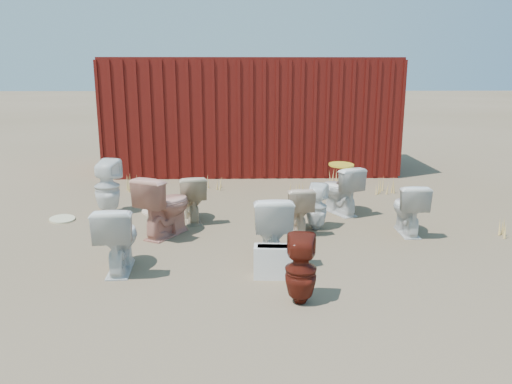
{
  "coord_description": "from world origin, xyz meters",
  "views": [
    {
      "loc": [
        -0.16,
        -5.93,
        2.14
      ],
      "look_at": [
        0.0,
        0.6,
        0.55
      ],
      "focal_mm": 35.0,
      "sensor_mm": 36.0,
      "label": 1
    }
  ],
  "objects_px": {
    "toilet_front_c": "(271,227)",
    "toilet_back_a": "(107,187)",
    "toilet_front_e": "(408,208)",
    "toilet_front_a": "(118,238)",
    "toilet_back_yellowlid": "(340,190)",
    "toilet_back_beige_right": "(298,209)",
    "toilet_front_pink": "(165,205)",
    "shipping_container": "(251,115)",
    "toilet_front_maroon": "(301,270)",
    "loose_tank": "(278,262)",
    "toilet_back_e": "(317,207)",
    "toilet_back_beige_left": "(191,198)"
  },
  "relations": [
    {
      "from": "toilet_front_c",
      "to": "toilet_back_a",
      "type": "relative_size",
      "value": 0.94
    },
    {
      "from": "toilet_front_e",
      "to": "toilet_front_a",
      "type": "bearing_deg",
      "value": 19.24
    },
    {
      "from": "toilet_back_yellowlid",
      "to": "toilet_back_beige_right",
      "type": "bearing_deg",
      "value": 25.19
    },
    {
      "from": "toilet_front_pink",
      "to": "toilet_back_a",
      "type": "xyz_separation_m",
      "value": [
        -1.04,
        1.07,
        0.01
      ]
    },
    {
      "from": "shipping_container",
      "to": "toilet_back_yellowlid",
      "type": "xyz_separation_m",
      "value": [
        1.31,
        -3.75,
        -0.83
      ]
    },
    {
      "from": "toilet_front_maroon",
      "to": "toilet_front_e",
      "type": "bearing_deg",
      "value": -122.26
    },
    {
      "from": "toilet_front_c",
      "to": "shipping_container",
      "type": "bearing_deg",
      "value": -90.43
    },
    {
      "from": "toilet_front_c",
      "to": "toilet_front_maroon",
      "type": "height_order",
      "value": "toilet_front_c"
    },
    {
      "from": "toilet_front_a",
      "to": "toilet_back_a",
      "type": "relative_size",
      "value": 0.9
    },
    {
      "from": "toilet_front_c",
      "to": "toilet_front_maroon",
      "type": "relative_size",
      "value": 1.19
    },
    {
      "from": "toilet_back_a",
      "to": "loose_tank",
      "type": "bearing_deg",
      "value": 146.51
    },
    {
      "from": "toilet_front_pink",
      "to": "toilet_back_beige_right",
      "type": "relative_size",
      "value": 1.28
    },
    {
      "from": "toilet_front_pink",
      "to": "toilet_back_e",
      "type": "relative_size",
      "value": 1.3
    },
    {
      "from": "toilet_front_c",
      "to": "toilet_front_e",
      "type": "height_order",
      "value": "toilet_front_c"
    },
    {
      "from": "shipping_container",
      "to": "toilet_back_yellowlid",
      "type": "height_order",
      "value": "shipping_container"
    },
    {
      "from": "toilet_front_e",
      "to": "toilet_front_c",
      "type": "bearing_deg",
      "value": 26.94
    },
    {
      "from": "toilet_front_c",
      "to": "toilet_back_a",
      "type": "height_order",
      "value": "toilet_back_a"
    },
    {
      "from": "toilet_back_yellowlid",
      "to": "toilet_back_beige_left",
      "type": "bearing_deg",
      "value": -16.22
    },
    {
      "from": "toilet_front_maroon",
      "to": "toilet_back_beige_right",
      "type": "distance_m",
      "value": 2.15
    },
    {
      "from": "toilet_front_a",
      "to": "toilet_front_pink",
      "type": "relative_size",
      "value": 0.91
    },
    {
      "from": "toilet_back_beige_left",
      "to": "toilet_back_e",
      "type": "height_order",
      "value": "toilet_back_beige_left"
    },
    {
      "from": "loose_tank",
      "to": "toilet_back_a",
      "type": "bearing_deg",
      "value": 137.88
    },
    {
      "from": "loose_tank",
      "to": "toilet_front_maroon",
      "type": "bearing_deg",
      "value": -69.8
    },
    {
      "from": "toilet_back_beige_left",
      "to": "toilet_front_a",
      "type": "bearing_deg",
      "value": 58.87
    },
    {
      "from": "toilet_front_e",
      "to": "toilet_back_a",
      "type": "xyz_separation_m",
      "value": [
        -4.28,
        1.07,
        0.07
      ]
    },
    {
      "from": "toilet_front_pink",
      "to": "toilet_back_beige_left",
      "type": "xyz_separation_m",
      "value": [
        0.28,
        0.66,
        -0.07
      ]
    },
    {
      "from": "toilet_front_a",
      "to": "toilet_back_yellowlid",
      "type": "bearing_deg",
      "value": -146.08
    },
    {
      "from": "toilet_front_maroon",
      "to": "toilet_front_e",
      "type": "xyz_separation_m",
      "value": [
        1.67,
        2.04,
        0.02
      ]
    },
    {
      "from": "loose_tank",
      "to": "toilet_back_beige_left",
      "type": "bearing_deg",
      "value": 121.76
    },
    {
      "from": "shipping_container",
      "to": "toilet_front_pink",
      "type": "xyz_separation_m",
      "value": [
        -1.21,
        -4.75,
        -0.79
      ]
    },
    {
      "from": "toilet_back_a",
      "to": "loose_tank",
      "type": "xyz_separation_m",
      "value": [
        2.44,
        -2.51,
        -0.24
      ]
    },
    {
      "from": "toilet_front_pink",
      "to": "toilet_front_e",
      "type": "distance_m",
      "value": 3.25
    },
    {
      "from": "toilet_front_e",
      "to": "toilet_back_beige_left",
      "type": "distance_m",
      "value": 3.04
    },
    {
      "from": "toilet_back_yellowlid",
      "to": "toilet_back_e",
      "type": "bearing_deg",
      "value": 33.83
    },
    {
      "from": "toilet_front_a",
      "to": "toilet_back_a",
      "type": "xyz_separation_m",
      "value": [
        -0.71,
        2.27,
        0.04
      ]
    },
    {
      "from": "toilet_back_e",
      "to": "toilet_back_beige_left",
      "type": "bearing_deg",
      "value": 6.1
    },
    {
      "from": "toilet_front_pink",
      "to": "toilet_front_c",
      "type": "distance_m",
      "value": 1.65
    },
    {
      "from": "toilet_back_beige_right",
      "to": "toilet_back_yellowlid",
      "type": "height_order",
      "value": "toilet_back_yellowlid"
    },
    {
      "from": "toilet_front_a",
      "to": "toilet_front_pink",
      "type": "xyz_separation_m",
      "value": [
        0.33,
        1.2,
        0.04
      ]
    },
    {
      "from": "toilet_front_maroon",
      "to": "toilet_back_beige_left",
      "type": "xyz_separation_m",
      "value": [
        -1.29,
        2.69,
        0.01
      ]
    },
    {
      "from": "toilet_back_a",
      "to": "toilet_front_a",
      "type": "bearing_deg",
      "value": 119.73
    },
    {
      "from": "toilet_back_beige_right",
      "to": "toilet_back_a",
      "type": "bearing_deg",
      "value": -24.54
    },
    {
      "from": "toilet_front_c",
      "to": "toilet_front_e",
      "type": "bearing_deg",
      "value": -155.73
    },
    {
      "from": "shipping_container",
      "to": "toilet_front_maroon",
      "type": "height_order",
      "value": "shipping_container"
    },
    {
      "from": "toilet_back_beige_left",
      "to": "toilet_back_e",
      "type": "distance_m",
      "value": 1.82
    },
    {
      "from": "toilet_front_maroon",
      "to": "toilet_back_e",
      "type": "height_order",
      "value": "toilet_front_maroon"
    },
    {
      "from": "toilet_front_e",
      "to": "toilet_back_yellowlid",
      "type": "xyz_separation_m",
      "value": [
        -0.73,
        1.0,
        0.02
      ]
    },
    {
      "from": "toilet_back_beige_right",
      "to": "toilet_back_yellowlid",
      "type": "xyz_separation_m",
      "value": [
        0.75,
        0.9,
        0.05
      ]
    },
    {
      "from": "toilet_front_c",
      "to": "toilet_back_yellowlid",
      "type": "height_order",
      "value": "toilet_front_c"
    },
    {
      "from": "toilet_front_c",
      "to": "toilet_back_e",
      "type": "bearing_deg",
      "value": -122.85
    }
  ]
}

